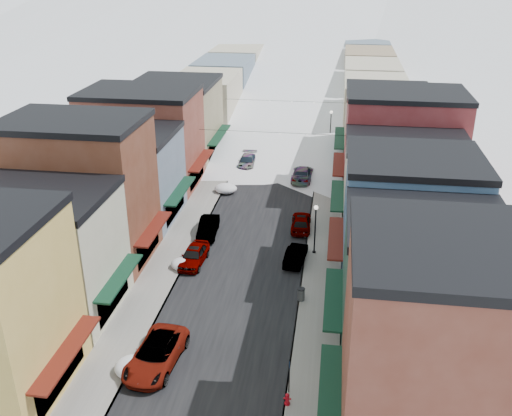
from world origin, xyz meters
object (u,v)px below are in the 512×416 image
(car_dark_hatch, at_px, (208,227))
(car_silver_sedan, at_px, (194,255))
(trash_can, at_px, (301,294))
(car_white_suv, at_px, (156,354))
(streetlamp_near, at_px, (315,223))
(car_green_sedan, at_px, (296,255))
(fire_hydrant, at_px, (287,399))

(car_dark_hatch, bearing_deg, car_silver_sedan, -94.20)
(trash_can, bearing_deg, car_silver_sedan, 154.17)
(car_white_suv, relative_size, trash_can, 5.94)
(car_silver_sedan, relative_size, streetlamp_near, 1.01)
(car_white_suv, distance_m, streetlamp_near, 19.03)
(car_green_sedan, distance_m, trash_can, 6.17)
(car_silver_sedan, relative_size, trash_can, 4.57)
(fire_hydrant, height_order, trash_can, trash_can)
(streetlamp_near, bearing_deg, car_silver_sedan, -162.60)
(car_dark_hatch, height_order, trash_can, car_dark_hatch)
(car_silver_sedan, bearing_deg, car_dark_hatch, 93.00)
(car_silver_sedan, distance_m, car_dark_hatch, 5.54)
(car_silver_sedan, bearing_deg, trash_can, -22.82)
(car_white_suv, relative_size, car_silver_sedan, 1.30)
(fire_hydrant, distance_m, trash_can, 11.16)
(car_green_sedan, xyz_separation_m, trash_can, (0.90, -6.10, -0.04))
(car_dark_hatch, relative_size, streetlamp_near, 1.03)
(fire_hydrant, bearing_deg, car_silver_sedan, 121.09)
(car_green_sedan, distance_m, fire_hydrant, 17.29)
(car_dark_hatch, distance_m, car_green_sedan, 9.50)
(car_dark_hatch, bearing_deg, streetlamp_near, -17.38)
(car_white_suv, xyz_separation_m, car_silver_sedan, (-0.80, 13.28, -0.05))
(car_silver_sedan, height_order, car_green_sedan, car_silver_sedan)
(car_silver_sedan, bearing_deg, streetlamp_near, 20.41)
(fire_hydrant, xyz_separation_m, trash_can, (0.00, 11.16, 0.16))
(car_white_suv, relative_size, car_green_sedan, 1.41)
(car_green_sedan, bearing_deg, fire_hydrant, 99.35)
(car_white_suv, relative_size, fire_hydrant, 7.70)
(trash_can, height_order, streetlamp_near, streetlamp_near)
(car_silver_sedan, xyz_separation_m, fire_hydrant, (9.50, -15.76, -0.28))
(car_silver_sedan, height_order, fire_hydrant, car_silver_sedan)
(trash_can, bearing_deg, fire_hydrant, -90.00)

